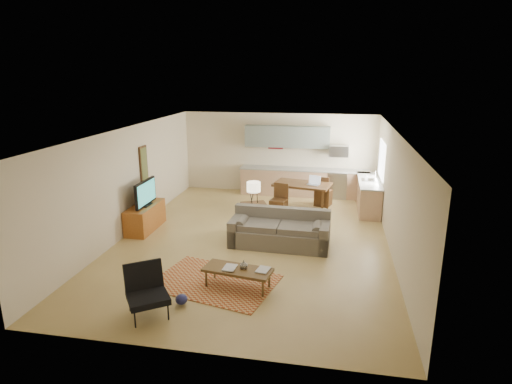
% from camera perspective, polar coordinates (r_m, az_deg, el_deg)
% --- Properties ---
extents(room, '(9.00, 9.00, 9.00)m').
position_cam_1_polar(room, '(10.25, -0.31, 0.63)').
color(room, tan).
rests_on(room, ground).
extents(kitchen_counter_back, '(4.26, 0.64, 0.92)m').
position_cam_1_polar(kitchen_counter_back, '(14.38, 6.37, 1.31)').
color(kitchen_counter_back, tan).
rests_on(kitchen_counter_back, ground).
extents(kitchen_counter_right, '(0.64, 2.26, 0.92)m').
position_cam_1_polar(kitchen_counter_right, '(13.25, 14.76, -0.38)').
color(kitchen_counter_right, tan).
rests_on(kitchen_counter_right, ground).
extents(kitchen_range, '(0.62, 0.62, 0.90)m').
position_cam_1_polar(kitchen_range, '(14.35, 10.75, 1.06)').
color(kitchen_range, '#A5A8AD').
rests_on(kitchen_range, ground).
extents(kitchen_microwave, '(0.62, 0.40, 0.35)m').
position_cam_1_polar(kitchen_microwave, '(14.13, 10.98, 5.40)').
color(kitchen_microwave, '#A5A8AD').
rests_on(kitchen_microwave, room).
extents(upper_cabinets, '(2.80, 0.34, 0.70)m').
position_cam_1_polar(upper_cabinets, '(14.28, 4.18, 7.37)').
color(upper_cabinets, gray).
rests_on(upper_cabinets, room).
extents(window_right, '(0.02, 1.40, 1.05)m').
position_cam_1_polar(window_right, '(13.02, 16.41, 4.17)').
color(window_right, white).
rests_on(window_right, room).
extents(wall_art_left, '(0.06, 0.42, 1.10)m').
position_cam_1_polar(wall_art_left, '(12.02, -14.71, 3.36)').
color(wall_art_left, olive).
rests_on(wall_art_left, room).
extents(triptych, '(1.70, 0.04, 0.50)m').
position_cam_1_polar(triptych, '(14.50, 2.64, 6.73)').
color(triptych, beige).
rests_on(triptych, room).
extents(rug, '(2.63, 2.10, 0.02)m').
position_cam_1_polar(rug, '(8.69, -5.55, -11.84)').
color(rug, '#9C3818').
rests_on(rug, floor).
extents(sofa, '(2.48, 1.15, 0.85)m').
position_cam_1_polar(sofa, '(10.20, 3.17, -4.92)').
color(sofa, '#60594E').
rests_on(sofa, floor).
extents(coffee_table, '(1.39, 0.73, 0.40)m').
position_cam_1_polar(coffee_table, '(8.39, -2.46, -11.38)').
color(coffee_table, '#513819').
rests_on(coffee_table, floor).
extents(book_a, '(0.28, 0.35, 0.03)m').
position_cam_1_polar(book_a, '(8.35, -4.31, -9.95)').
color(book_a, maroon).
rests_on(book_a, coffee_table).
extents(book_b, '(0.35, 0.40, 0.02)m').
position_cam_1_polar(book_b, '(8.27, 0.20, -10.20)').
color(book_b, navy).
rests_on(book_b, coffee_table).
extents(vase, '(0.17, 0.17, 0.17)m').
position_cam_1_polar(vase, '(8.28, -1.66, -9.63)').
color(vase, black).
rests_on(vase, coffee_table).
extents(armchair, '(1.06, 1.06, 0.87)m').
position_cam_1_polar(armchair, '(7.62, -14.27, -12.87)').
color(armchair, black).
rests_on(armchair, floor).
extents(tv_credenza, '(0.55, 1.44, 0.67)m').
position_cam_1_polar(tv_credenza, '(11.63, -14.56, -3.28)').
color(tv_credenza, '#924B1A').
rests_on(tv_credenza, floor).
extents(tv, '(0.11, 1.11, 0.67)m').
position_cam_1_polar(tv, '(11.41, -14.54, -0.14)').
color(tv, black).
rests_on(tv, tv_credenza).
extents(console_table, '(0.74, 0.63, 0.73)m').
position_cam_1_polar(console_table, '(11.21, -0.31, -3.29)').
color(console_table, '#3E2613').
rests_on(console_table, floor).
extents(table_lamp, '(0.45, 0.45, 0.59)m').
position_cam_1_polar(table_lamp, '(11.01, -0.32, -0.04)').
color(table_lamp, beige).
rests_on(table_lamp, console_table).
extents(dining_table, '(1.79, 1.24, 0.83)m').
position_cam_1_polar(dining_table, '(12.85, 6.13, -0.64)').
color(dining_table, '#3E2613').
rests_on(dining_table, floor).
extents(dining_chair_near, '(0.53, 0.54, 0.92)m').
position_cam_1_polar(dining_chair_near, '(12.33, 3.03, -1.06)').
color(dining_chair_near, '#3E2613').
rests_on(dining_chair_near, floor).
extents(dining_chair_far, '(0.58, 0.59, 0.95)m').
position_cam_1_polar(dining_chair_far, '(13.38, 9.00, 0.20)').
color(dining_chair_far, '#3E2613').
rests_on(dining_chair_far, floor).
extents(laptop, '(0.42, 0.36, 0.26)m').
position_cam_1_polar(laptop, '(12.58, 7.65, 1.53)').
color(laptop, '#A5A8AD').
rests_on(laptop, dining_table).
extents(soap_bottle, '(0.09, 0.10, 0.19)m').
position_cam_1_polar(soap_bottle, '(13.03, 14.51, 1.90)').
color(soap_bottle, beige).
rests_on(soap_bottle, kitchen_counter_right).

